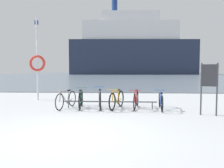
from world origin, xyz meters
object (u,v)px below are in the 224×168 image
object	(u,v)px
bicycle_0	(66,99)
bicycle_4	(136,100)
bicycle_1	(81,99)
bicycle_2	(100,99)
info_sign	(209,80)
rescue_post	(37,62)
bicycle_5	(161,101)
bicycle_3	(117,100)
ferry_ship	(132,49)

from	to	relation	value
bicycle_0	bicycle_4	distance (m)	2.82
bicycle_1	bicycle_2	bearing A→B (deg)	0.93
bicycle_1	info_sign	distance (m)	4.87
bicycle_4	rescue_post	distance (m)	5.69
bicycle_2	info_sign	size ratio (longest dim) A/B	1.00
bicycle_5	info_sign	bearing A→B (deg)	-35.69
bicycle_4	info_sign	bearing A→B (deg)	-26.72
bicycle_3	ferry_ship	world-z (taller)	ferry_ship
rescue_post	ferry_ship	bearing A→B (deg)	83.93
bicycle_0	bicycle_4	size ratio (longest dim) A/B	1.00
bicycle_1	ferry_ship	world-z (taller)	ferry_ship
bicycle_2	ferry_ship	distance (m)	68.96
bicycle_4	ferry_ship	size ratio (longest dim) A/B	0.04
bicycle_0	info_sign	size ratio (longest dim) A/B	0.95
bicycle_1	bicycle_4	xyz separation A→B (m)	(2.24, -0.01, -0.01)
rescue_post	bicycle_2	bearing A→B (deg)	-33.86
bicycle_3	info_sign	size ratio (longest dim) A/B	0.92
rescue_post	ferry_ship	size ratio (longest dim) A/B	0.10
bicycle_4	rescue_post	size ratio (longest dim) A/B	0.41
rescue_post	bicycle_1	bearing A→B (deg)	-41.04
bicycle_2	bicycle_3	world-z (taller)	bicycle_2
bicycle_1	bicycle_2	world-z (taller)	bicycle_2
bicycle_3	ferry_ship	size ratio (longest dim) A/B	0.04
bicycle_3	bicycle_1	bearing A→B (deg)	178.31
bicycle_5	ferry_ship	distance (m)	69.07
bicycle_0	ferry_ship	bearing A→B (deg)	85.88
bicycle_1	bicycle_2	distance (m)	0.78
bicycle_0	bicycle_2	bearing A→B (deg)	3.22
info_sign	rescue_post	distance (m)	8.18
bicycle_0	bicycle_4	world-z (taller)	bicycle_4
bicycle_0	rescue_post	size ratio (longest dim) A/B	0.41
bicycle_5	bicycle_1	bearing A→B (deg)	176.70
bicycle_0	ferry_ship	distance (m)	69.12
bicycle_5	info_sign	size ratio (longest dim) A/B	0.96
rescue_post	bicycle_4	bearing A→B (deg)	-25.53
bicycle_2	bicycle_5	world-z (taller)	bicycle_2
bicycle_0	info_sign	distance (m)	5.42
bicycle_0	ferry_ship	size ratio (longest dim) A/B	0.04
bicycle_4	info_sign	size ratio (longest dim) A/B	0.95
bicycle_1	ferry_ship	distance (m)	69.02
bicycle_4	ferry_ship	world-z (taller)	ferry_ship
bicycle_2	ferry_ship	size ratio (longest dim) A/B	0.04
bicycle_4	info_sign	distance (m)	2.82
ferry_ship	bicycle_2	bearing A→B (deg)	-92.98
ferry_ship	bicycle_1	bearing A→B (deg)	-93.63
rescue_post	bicycle_5	bearing A→B (deg)	-23.21
info_sign	bicycle_5	bearing A→B (deg)	144.31
bicycle_4	info_sign	xyz separation A→B (m)	(2.41, -1.21, 0.84)
bicycle_0	ferry_ship	world-z (taller)	ferry_ship
bicycle_2	rescue_post	distance (m)	4.46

